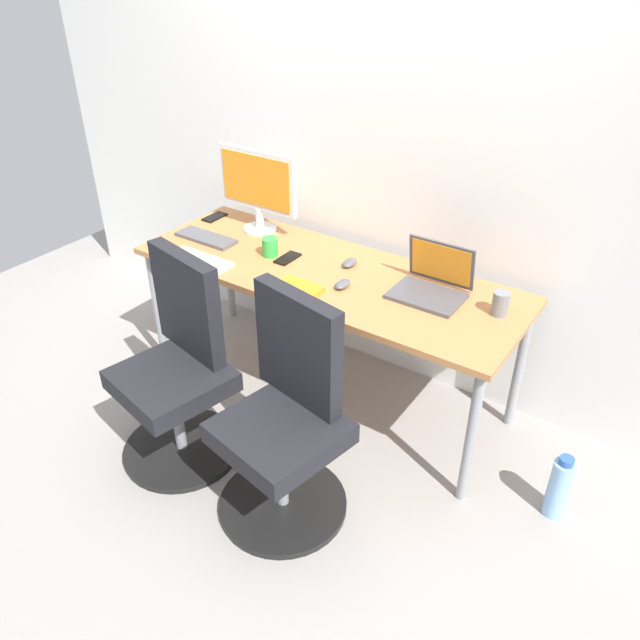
% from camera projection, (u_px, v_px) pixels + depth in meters
% --- Properties ---
extents(ground_plane, '(5.28, 5.28, 0.00)m').
position_uv_depth(ground_plane, '(325.00, 388.00, 3.33)').
color(ground_plane, gray).
extents(back_wall, '(4.40, 0.04, 2.60)m').
position_uv_depth(back_wall, '(376.00, 124.00, 2.93)').
color(back_wall, white).
rests_on(back_wall, ground).
extents(desk, '(1.90, 0.68, 0.71)m').
position_uv_depth(desk, '(326.00, 282.00, 2.98)').
color(desk, '#B77542').
rests_on(desk, ground).
extents(office_chair_left, '(0.54, 0.54, 0.94)m').
position_uv_depth(office_chair_left, '(179.00, 371.00, 2.76)').
color(office_chair_left, black).
rests_on(office_chair_left, ground).
extents(office_chair_right, '(0.54, 0.54, 0.94)m').
position_uv_depth(office_chair_right, '(287.00, 421.00, 2.48)').
color(office_chair_right, black).
rests_on(office_chair_right, ground).
extents(water_bottle_on_floor, '(0.09, 0.09, 0.31)m').
position_uv_depth(water_bottle_on_floor, '(559.00, 487.00, 2.55)').
color(water_bottle_on_floor, '#8CBFF2').
rests_on(water_bottle_on_floor, ground).
extents(desktop_monitor, '(0.48, 0.18, 0.43)m').
position_uv_depth(desktop_monitor, '(258.00, 185.00, 3.22)').
color(desktop_monitor, silver).
rests_on(desktop_monitor, desk).
extents(open_laptop, '(0.31, 0.26, 0.23)m').
position_uv_depth(open_laptop, '(432.00, 282.00, 2.75)').
color(open_laptop, '#4C4C51').
rests_on(open_laptop, desk).
extents(keyboard_by_monitor, '(0.34, 0.12, 0.02)m').
position_uv_depth(keyboard_by_monitor, '(200.00, 260.00, 3.03)').
color(keyboard_by_monitor, '#B7B7B7').
rests_on(keyboard_by_monitor, desk).
extents(keyboard_by_laptop, '(0.34, 0.12, 0.02)m').
position_uv_depth(keyboard_by_laptop, '(206.00, 238.00, 3.25)').
color(keyboard_by_laptop, '#515156').
rests_on(keyboard_by_laptop, desk).
extents(mouse_by_monitor, '(0.06, 0.10, 0.03)m').
position_uv_depth(mouse_by_monitor, '(343.00, 284.00, 2.81)').
color(mouse_by_monitor, '#515156').
rests_on(mouse_by_monitor, desk).
extents(mouse_by_laptop, '(0.06, 0.10, 0.03)m').
position_uv_depth(mouse_by_laptop, '(350.00, 263.00, 2.99)').
color(mouse_by_laptop, '#515156').
rests_on(mouse_by_laptop, desk).
extents(coffee_mug, '(0.08, 0.08, 0.09)m').
position_uv_depth(coffee_mug, '(270.00, 247.00, 3.07)').
color(coffee_mug, green).
rests_on(coffee_mug, desk).
extents(pen_cup, '(0.07, 0.07, 0.10)m').
position_uv_depth(pen_cup, '(500.00, 304.00, 2.60)').
color(pen_cup, slate).
rests_on(pen_cup, desk).
extents(phone_near_monitor, '(0.07, 0.14, 0.01)m').
position_uv_depth(phone_near_monitor, '(287.00, 259.00, 3.05)').
color(phone_near_monitor, black).
rests_on(phone_near_monitor, desk).
extents(phone_near_laptop, '(0.07, 0.14, 0.01)m').
position_uv_depth(phone_near_laptop, '(215.00, 217.00, 3.49)').
color(phone_near_laptop, black).
rests_on(phone_near_laptop, desk).
extents(notebook, '(0.21, 0.15, 0.03)m').
position_uv_depth(notebook, '(296.00, 289.00, 2.78)').
color(notebook, orange).
rests_on(notebook, desk).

